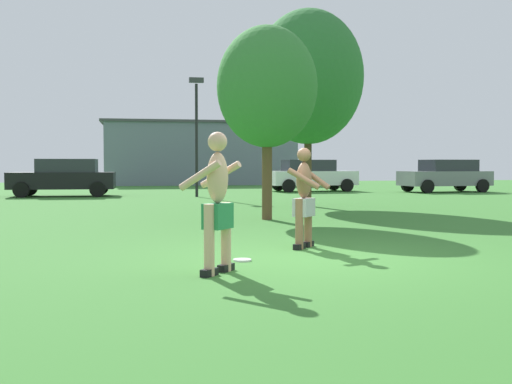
{
  "coord_description": "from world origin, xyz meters",
  "views": [
    {
      "loc": [
        -2.45,
        -8.64,
        1.35
      ],
      "look_at": [
        -0.65,
        0.79,
        0.93
      ],
      "focal_mm": 43.63,
      "sensor_mm": 36.0,
      "label": 1
    }
  ],
  "objects_px": {
    "frisbee": "(242,260)",
    "car_white_mid_lot": "(311,175)",
    "tree_left_field": "(308,77)",
    "car_black_far_end": "(64,177)",
    "player_near": "(304,196)",
    "lamp_post": "(196,123)",
    "tree_behind_players": "(267,87)",
    "player_in_green": "(217,198)",
    "car_gray_near_post": "(446,175)"
  },
  "relations": [
    {
      "from": "frisbee",
      "to": "car_white_mid_lot",
      "type": "height_order",
      "value": "car_white_mid_lot"
    },
    {
      "from": "tree_left_field",
      "to": "car_black_far_end",
      "type": "bearing_deg",
      "value": 136.88
    },
    {
      "from": "car_black_far_end",
      "to": "tree_left_field",
      "type": "distance_m",
      "value": 12.08
    },
    {
      "from": "player_near",
      "to": "lamp_post",
      "type": "relative_size",
      "value": 0.33
    },
    {
      "from": "tree_behind_players",
      "to": "car_black_far_end",
      "type": "bearing_deg",
      "value": 116.33
    },
    {
      "from": "lamp_post",
      "to": "frisbee",
      "type": "bearing_deg",
      "value": -93.28
    },
    {
      "from": "lamp_post",
      "to": "tree_left_field",
      "type": "height_order",
      "value": "tree_left_field"
    },
    {
      "from": "frisbee",
      "to": "car_black_far_end",
      "type": "bearing_deg",
      "value": 103.44
    },
    {
      "from": "frisbee",
      "to": "tree_left_field",
      "type": "xyz_separation_m",
      "value": [
        3.98,
        10.87,
        4.14
      ]
    },
    {
      "from": "car_white_mid_lot",
      "to": "car_black_far_end",
      "type": "xyz_separation_m",
      "value": [
        -11.63,
        -2.76,
        0.0
      ]
    },
    {
      "from": "player_near",
      "to": "player_in_green",
      "type": "relative_size",
      "value": 0.92
    },
    {
      "from": "car_gray_near_post",
      "to": "car_white_mid_lot",
      "type": "relative_size",
      "value": 1.01
    },
    {
      "from": "car_black_far_end",
      "to": "tree_behind_players",
      "type": "height_order",
      "value": "tree_behind_players"
    },
    {
      "from": "frisbee",
      "to": "tree_behind_players",
      "type": "relative_size",
      "value": 0.05
    },
    {
      "from": "player_near",
      "to": "tree_behind_players",
      "type": "height_order",
      "value": "tree_behind_players"
    },
    {
      "from": "player_in_green",
      "to": "lamp_post",
      "type": "xyz_separation_m",
      "value": [
        1.46,
        18.27,
        2.16
      ]
    },
    {
      "from": "lamp_post",
      "to": "tree_left_field",
      "type": "distance_m",
      "value": 7.2
    },
    {
      "from": "player_in_green",
      "to": "tree_left_field",
      "type": "height_order",
      "value": "tree_left_field"
    },
    {
      "from": "player_in_green",
      "to": "frisbee",
      "type": "distance_m",
      "value": 1.4
    },
    {
      "from": "car_black_far_end",
      "to": "car_gray_near_post",
      "type": "bearing_deg",
      "value": 2.39
    },
    {
      "from": "car_gray_near_post",
      "to": "lamp_post",
      "type": "relative_size",
      "value": 0.9
    },
    {
      "from": "car_white_mid_lot",
      "to": "tree_behind_players",
      "type": "height_order",
      "value": "tree_behind_players"
    },
    {
      "from": "player_near",
      "to": "player_in_green",
      "type": "distance_m",
      "value": 2.66
    },
    {
      "from": "lamp_post",
      "to": "tree_left_field",
      "type": "xyz_separation_m",
      "value": [
        2.99,
        -6.46,
        1.07
      ]
    },
    {
      "from": "car_white_mid_lot",
      "to": "lamp_post",
      "type": "bearing_deg",
      "value": -145.43
    },
    {
      "from": "tree_behind_players",
      "to": "player_near",
      "type": "bearing_deg",
      "value": -95.23
    },
    {
      "from": "car_white_mid_lot",
      "to": "tree_left_field",
      "type": "xyz_separation_m",
      "value": [
        -3.15,
        -10.69,
        3.33
      ]
    },
    {
      "from": "tree_left_field",
      "to": "tree_behind_players",
      "type": "distance_m",
      "value": 5.18
    },
    {
      "from": "player_near",
      "to": "tree_left_field",
      "type": "bearing_deg",
      "value": 74.09
    },
    {
      "from": "lamp_post",
      "to": "tree_behind_players",
      "type": "xyz_separation_m",
      "value": [
        0.69,
        -11.0,
        0.14
      ]
    },
    {
      "from": "tree_left_field",
      "to": "car_white_mid_lot",
      "type": "bearing_deg",
      "value": 73.59
    },
    {
      "from": "car_gray_near_post",
      "to": "car_black_far_end",
      "type": "distance_m",
      "value": 17.89
    },
    {
      "from": "player_near",
      "to": "car_gray_near_post",
      "type": "bearing_deg",
      "value": 56.54
    },
    {
      "from": "player_in_green",
      "to": "car_white_mid_lot",
      "type": "height_order",
      "value": "player_in_green"
    },
    {
      "from": "player_in_green",
      "to": "frisbee",
      "type": "height_order",
      "value": "player_in_green"
    },
    {
      "from": "player_near",
      "to": "tree_left_field",
      "type": "height_order",
      "value": "tree_left_field"
    },
    {
      "from": "player_near",
      "to": "car_black_far_end",
      "type": "relative_size",
      "value": 0.37
    },
    {
      "from": "player_near",
      "to": "frisbee",
      "type": "height_order",
      "value": "player_near"
    },
    {
      "from": "car_gray_near_post",
      "to": "tree_behind_players",
      "type": "bearing_deg",
      "value": -131.49
    },
    {
      "from": "player_near",
      "to": "tree_left_field",
      "type": "xyz_separation_m",
      "value": [
        2.78,
        9.74,
        3.3
      ]
    },
    {
      "from": "lamp_post",
      "to": "tree_behind_players",
      "type": "height_order",
      "value": "lamp_post"
    },
    {
      "from": "car_black_far_end",
      "to": "frisbee",
      "type": "bearing_deg",
      "value": -76.56
    },
    {
      "from": "frisbee",
      "to": "car_gray_near_post",
      "type": "distance_m",
      "value": 23.7
    },
    {
      "from": "car_white_mid_lot",
      "to": "tree_behind_players",
      "type": "xyz_separation_m",
      "value": [
        -5.45,
        -15.24,
        2.4
      ]
    },
    {
      "from": "car_gray_near_post",
      "to": "player_in_green",
      "type": "bearing_deg",
      "value": -124.05
    },
    {
      "from": "player_near",
      "to": "car_white_mid_lot",
      "type": "height_order",
      "value": "player_near"
    },
    {
      "from": "frisbee",
      "to": "tree_left_field",
      "type": "distance_m",
      "value": 12.3
    },
    {
      "from": "car_gray_near_post",
      "to": "car_black_far_end",
      "type": "relative_size",
      "value": 1.03
    },
    {
      "from": "frisbee",
      "to": "player_in_green",
      "type": "bearing_deg",
      "value": -116.64
    },
    {
      "from": "car_black_far_end",
      "to": "tree_left_field",
      "type": "xyz_separation_m",
      "value": [
        8.48,
        -7.94,
        3.33
      ]
    }
  ]
}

